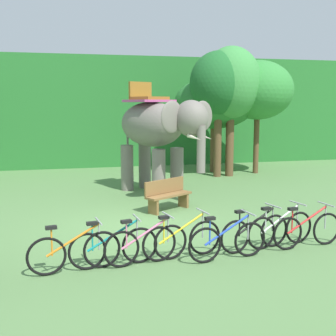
{
  "coord_description": "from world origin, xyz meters",
  "views": [
    {
      "loc": [
        -1.73,
        -10.28,
        3.04
      ],
      "look_at": [
        0.99,
        1.0,
        1.3
      ],
      "focal_mm": 46.0,
      "sensor_mm": 36.0,
      "label": 1
    }
  ],
  "objects": [
    {
      "name": "bike_black",
      "position": [
        2.06,
        -2.29,
        0.39
      ],
      "size": [
        1.68,
        0.56,
        0.92
      ],
      "color": "black",
      "rests_on": "ground"
    },
    {
      "name": "ground_plane",
      "position": [
        0.0,
        0.0,
        0.0
      ],
      "size": [
        80.0,
        80.0,
        0.0
      ],
      "primitive_type": "plane",
      "color": "#567F47"
    },
    {
      "name": "bike_pink",
      "position": [
        -0.28,
        -2.5,
        0.39
      ],
      "size": [
        1.69,
        0.52,
        0.92
      ],
      "color": "black",
      "rests_on": "ground"
    },
    {
      "name": "foliage_hedge",
      "position": [
        0.0,
        13.34,
        2.65
      ],
      "size": [
        36.0,
        6.0,
        5.3
      ],
      "primitive_type": "cube",
      "color": "#28702D",
      "rests_on": "ground"
    },
    {
      "name": "bike_red",
      "position": [
        3.22,
        -2.38,
        0.39
      ],
      "size": [
        1.7,
        0.52,
        0.92
      ],
      "color": "black",
      "rests_on": "ground"
    },
    {
      "name": "bike_yellow",
      "position": [
        0.46,
        -2.38,
        0.39
      ],
      "size": [
        1.69,
        0.52,
        0.92
      ],
      "color": "black",
      "rests_on": "ground"
    },
    {
      "name": "tree_center_right",
      "position": [
        6.43,
        7.08,
        3.6
      ],
      "size": [
        3.04,
        3.04,
        4.88
      ],
      "color": "brown",
      "rests_on": "ground"
    },
    {
      "name": "tree_far_right",
      "position": [
        5.02,
        6.64,
        3.85
      ],
      "size": [
        2.47,
        2.47,
        5.37
      ],
      "color": "brown",
      "rests_on": "ground"
    },
    {
      "name": "tree_far_left",
      "position": [
        4.76,
        7.86,
        3.05
      ],
      "size": [
        3.58,
        3.58,
        4.2
      ],
      "color": "brown",
      "rests_on": "ground"
    },
    {
      "name": "bike_orange",
      "position": [
        -1.63,
        -2.6,
        0.39
      ],
      "size": [
        1.7,
        0.52,
        0.92
      ],
      "color": "black",
      "rests_on": "ground"
    },
    {
      "name": "bike_teal",
      "position": [
        -0.91,
        -2.51,
        0.39
      ],
      "size": [
        1.71,
        0.52,
        0.92
      ],
      "color": "black",
      "rests_on": "ground"
    },
    {
      "name": "bike_white",
      "position": [
        2.69,
        -2.19,
        0.39
      ],
      "size": [
        1.69,
        0.54,
        0.92
      ],
      "color": "black",
      "rests_on": "ground"
    },
    {
      "name": "wooden_bench",
      "position": [
        1.08,
        1.46,
        0.48
      ],
      "size": [
        1.5,
        1.12,
        0.89
      ],
      "color": "brown",
      "rests_on": "ground"
    },
    {
      "name": "bike_blue",
      "position": [
        1.3,
        -2.68,
        0.39
      ],
      "size": [
        1.7,
        0.52,
        0.92
      ],
      "color": "black",
      "rests_on": "ground"
    },
    {
      "name": "tree_center",
      "position": [
        4.47,
        6.62,
        3.82
      ],
      "size": [
        2.38,
        2.38,
        5.18
      ],
      "color": "brown",
      "rests_on": "ground"
    },
    {
      "name": "elephant",
      "position": [
        1.27,
        3.71,
        2.2
      ],
      "size": [
        3.04,
        4.15,
        3.78
      ],
      "color": "slate",
      "rests_on": "ground"
    }
  ]
}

